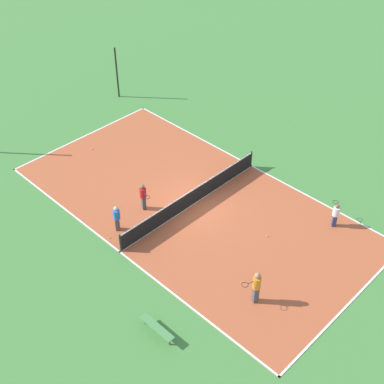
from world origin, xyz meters
name	(u,v)px	position (x,y,z in m)	size (l,w,h in m)	color
ground_plane	(192,205)	(0.00, 0.00, 0.00)	(80.00, 80.00, 0.00)	#47843D
court_surface	(192,205)	(0.00, 0.00, 0.01)	(10.22, 19.62, 0.02)	#B75633
tennis_net	(192,197)	(0.00, 0.00, 0.56)	(10.02, 0.10, 1.06)	black
bench	(157,328)	(-7.03, -4.86, 0.39)	(0.36, 1.80, 0.45)	#4C8C4C
player_near_blue	(117,217)	(-4.08, 1.32, 0.88)	(0.51, 0.51, 1.52)	#4C4C51
player_coach_red	(143,195)	(-2.04, 1.62, 0.94)	(0.62, 0.99, 1.60)	#4C4C51
player_center_orange	(256,285)	(-2.81, -6.68, 1.06)	(0.99, 0.63, 1.78)	#4C4C51
player_near_white	(336,214)	(3.96, -6.40, 0.82)	(0.94, 0.84, 1.41)	navy
tennis_ball_left_sideline	(92,149)	(-0.53, 8.19, 0.06)	(0.07, 0.07, 0.07)	#CCE033
tennis_ball_midcourt	(267,236)	(0.89, -4.47, 0.06)	(0.07, 0.07, 0.07)	#CCE033
tennis_ball_near_net	(109,237)	(-4.80, 1.13, 0.06)	(0.07, 0.07, 0.07)	#CCE033
fence_post_back_right	(117,73)	(4.99, 12.29, 1.86)	(0.12, 0.12, 3.73)	black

